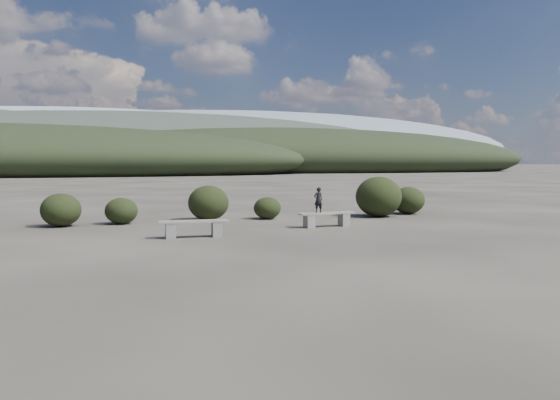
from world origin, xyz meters
name	(u,v)px	position (x,y,z in m)	size (l,w,h in m)	color
ground	(343,259)	(0.00, 0.00, 0.00)	(1200.00, 1200.00, 0.00)	#2B2721
bench_left	(194,227)	(-2.76, 4.42, 0.30)	(1.99, 0.43, 0.50)	slate
bench_right	(327,218)	(1.85, 5.79, 0.30)	(2.00, 0.63, 0.49)	slate
seated_person	(318,200)	(1.53, 5.75, 0.91)	(0.31, 0.20, 0.85)	black
shrub_a	(121,211)	(-4.75, 8.63, 0.46)	(1.13, 1.13, 0.92)	black
shrub_b	(208,203)	(-1.62, 9.02, 0.65)	(1.52, 1.52, 1.31)	black
shrub_c	(267,208)	(0.61, 8.84, 0.42)	(1.05, 1.05, 0.84)	black
shrub_d	(379,197)	(5.10, 8.48, 0.80)	(1.83, 1.83, 1.60)	black
shrub_e	(408,200)	(6.84, 9.20, 0.57)	(1.37, 1.37, 1.14)	black
shrub_f	(61,210)	(-6.70, 8.41, 0.56)	(1.33, 1.33, 1.12)	black
mountain_ridges	(115,149)	(-7.48, 339.06, 10.84)	(500.00, 400.00, 56.00)	black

